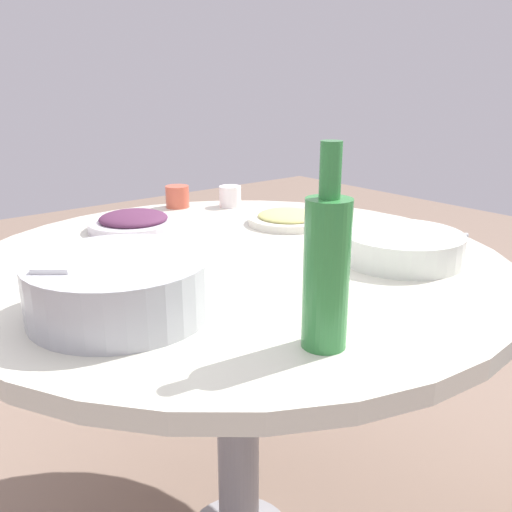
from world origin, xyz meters
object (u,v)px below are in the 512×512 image
Objects in this scene: soup_bowl at (401,247)px; green_bottle at (326,268)px; dish_eggplant at (134,222)px; round_dining_table at (237,298)px; rice_bowl at (119,285)px; dish_noodles at (288,218)px; tea_cup_near at (230,196)px; tea_cup_far at (177,197)px.

green_bottle reaches higher than soup_bowl.
dish_eggplant is at bearing 29.10° from soup_bowl.
rice_bowl is at bearing 110.13° from round_dining_table.
dish_eggplant is 1.07× the size of dish_noodles.
green_bottle is 0.93m from tea_cup_near.
dish_eggplant is at bearing -29.40° from rice_bowl.
tea_cup_near is 0.94× the size of tea_cup_far.
tea_cup_far is at bearing -18.79° from green_bottle.
round_dining_table is 3.92× the size of rice_bowl.
tea_cup_far is (0.09, 0.13, 0.00)m from tea_cup_near.
round_dining_table is 3.99× the size of green_bottle.
dish_noodles is at bearing -66.74° from rice_bowl.
tea_cup_near is (0.64, -0.03, 0.00)m from soup_bowl.
tea_cup_far reaches higher than dish_eggplant.
tea_cup_near is at bearing -28.18° from green_bottle.
dish_eggplant is (0.35, 0.06, 0.12)m from round_dining_table.
rice_bowl is 0.81m from tea_cup_near.
soup_bowl is 1.12× the size of dish_eggplant.
soup_bowl is 3.68× the size of tea_cup_far.
soup_bowl is 0.45m from green_bottle.
dish_eggplant reaches higher than dish_noodles.
dish_eggplant is 0.27m from tea_cup_far.
tea_cup_near is (0.41, -0.29, 0.13)m from round_dining_table.
round_dining_table is at bearing -20.23° from green_bottle.
round_dining_table is at bearing 116.71° from dish_noodles.
rice_bowl is at bearing 141.89° from tea_cup_far.
rice_bowl is 0.60m from soup_bowl.
dish_eggplant is 0.36m from tea_cup_near.
dish_noodles is 3.27× the size of tea_cup_near.
rice_bowl is 4.27× the size of tea_cup_far.
dish_noodles is at bearing -63.29° from round_dining_table.
dish_noodles is at bearing 178.94° from tea_cup_near.
tea_cup_far reaches higher than dish_noodles.
dish_eggplant is 0.40m from dish_noodles.
dish_eggplant is 3.27× the size of tea_cup_far.
dish_noodles is (-0.20, -0.35, -0.01)m from dish_eggplant.
tea_cup_near is at bearing -1.06° from dish_noodles.
green_bottle is at bearing 141.86° from dish_noodles.
rice_bowl is 0.34m from green_bottle.
tea_cup_near is at bearing -49.32° from rice_bowl.
tea_cup_near reaches higher than round_dining_table.
soup_bowl is at bearing -67.22° from green_bottle.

